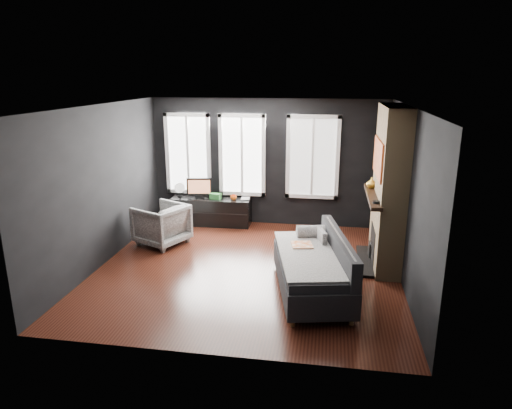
% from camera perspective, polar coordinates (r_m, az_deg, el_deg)
% --- Properties ---
extents(floor, '(5.00, 5.00, 0.00)m').
position_cam_1_polar(floor, '(7.81, -1.09, -7.99)').
color(floor, black).
rests_on(floor, ground).
extents(ceiling, '(5.00, 5.00, 0.00)m').
position_cam_1_polar(ceiling, '(7.15, -1.20, 12.18)').
color(ceiling, white).
rests_on(ceiling, ground).
extents(wall_back, '(5.00, 0.02, 2.70)m').
position_cam_1_polar(wall_back, '(9.78, 1.48, 5.24)').
color(wall_back, black).
rests_on(wall_back, ground).
extents(wall_left, '(0.02, 5.00, 2.70)m').
position_cam_1_polar(wall_left, '(8.18, -18.65, 2.25)').
color(wall_left, black).
rests_on(wall_left, ground).
extents(wall_right, '(0.02, 5.00, 2.70)m').
position_cam_1_polar(wall_right, '(7.36, 18.40, 0.79)').
color(wall_right, black).
rests_on(wall_right, ground).
extents(windows, '(4.00, 0.16, 1.76)m').
position_cam_1_polar(windows, '(9.67, -1.20, 11.28)').
color(windows, white).
rests_on(windows, wall_back).
extents(fireplace, '(0.70, 1.62, 2.70)m').
position_cam_1_polar(fireplace, '(7.90, 16.32, 1.98)').
color(fireplace, '#93724C').
rests_on(fireplace, floor).
extents(sofa, '(1.46, 2.28, 0.91)m').
position_cam_1_polar(sofa, '(6.88, 6.96, -7.43)').
color(sofa, '#252528').
rests_on(sofa, floor).
extents(stripe_pillow, '(0.17, 0.33, 0.33)m').
position_cam_1_polar(stripe_pillow, '(7.28, 8.23, -4.45)').
color(stripe_pillow, gray).
rests_on(stripe_pillow, sofa).
extents(armchair, '(1.07, 1.10, 0.87)m').
position_cam_1_polar(armchair, '(8.95, -11.75, -2.21)').
color(armchair, white).
rests_on(armchair, floor).
extents(media_console, '(1.72, 0.56, 0.59)m').
position_cam_1_polar(media_console, '(10.01, -5.58, -0.80)').
color(media_console, black).
rests_on(media_console, floor).
extents(monitor, '(0.56, 0.20, 0.49)m').
position_cam_1_polar(monitor, '(9.93, -7.10, 2.24)').
color(monitor, black).
rests_on(monitor, media_console).
extents(desk_fan, '(0.29, 0.29, 0.33)m').
position_cam_1_polar(desk_fan, '(10.09, -9.53, 1.90)').
color(desk_fan, gray).
rests_on(desk_fan, media_console).
extents(mug, '(0.15, 0.13, 0.13)m').
position_cam_1_polar(mug, '(9.72, -2.82, 0.96)').
color(mug, '#EF5D14').
rests_on(mug, media_console).
extents(book, '(0.18, 0.03, 0.24)m').
position_cam_1_polar(book, '(9.78, -1.86, 1.41)').
color(book, tan).
rests_on(book, media_console).
extents(storage_box, '(0.25, 0.18, 0.12)m').
position_cam_1_polar(storage_box, '(9.82, -5.09, 1.05)').
color(storage_box, '#2C6F2F').
rests_on(storage_box, media_console).
extents(mantel_vase, '(0.24, 0.25, 0.18)m').
position_cam_1_polar(mantel_vase, '(8.32, 14.25, 2.61)').
color(mantel_vase, gold).
rests_on(mantel_vase, fireplace).
extents(mantel_clock, '(0.12, 0.12, 0.04)m').
position_cam_1_polar(mantel_clock, '(7.37, 14.82, 0.30)').
color(mantel_clock, black).
rests_on(mantel_clock, fireplace).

